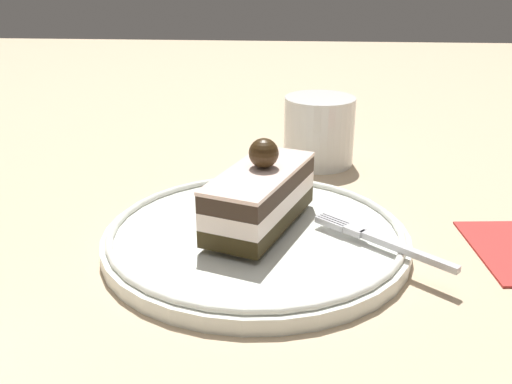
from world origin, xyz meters
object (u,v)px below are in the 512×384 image
dessert_plate (256,236)px  cake_slice (260,195)px  fork (378,240)px  drink_glass_far (319,133)px

dessert_plate → cake_slice: bearing=74.5°
fork → drink_glass_far: 0.23m
cake_slice → drink_glass_far: (0.05, 0.20, -0.01)m
dessert_plate → fork: size_ratio=2.49×
dessert_plate → drink_glass_far: (0.06, 0.21, 0.03)m
cake_slice → drink_glass_far: 0.20m
cake_slice → drink_glass_far: size_ratio=1.69×
fork → cake_slice: bearing=161.3°
cake_slice → fork: size_ratio=1.33×
drink_glass_far → fork: bearing=-80.5°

